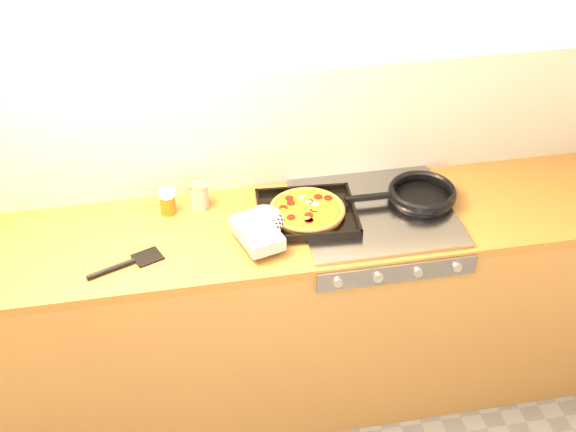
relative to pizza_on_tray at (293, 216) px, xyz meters
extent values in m
plane|color=beige|center=(-0.12, 0.31, 0.31)|extent=(3.20, 0.00, 3.20)
cube|color=white|center=(-0.12, 0.30, 0.21)|extent=(3.20, 0.02, 0.50)
cube|color=brown|center=(-0.12, 0.01, -0.51)|extent=(3.20, 0.60, 0.86)
cube|color=brown|center=(-0.12, 0.01, -0.06)|extent=(3.20, 0.60, 0.04)
cube|color=gray|center=(0.33, -0.29, -0.09)|extent=(0.60, 0.03, 0.08)
cylinder|color=#A5A5AA|center=(0.10, -0.30, -0.09)|extent=(0.04, 0.02, 0.04)
cylinder|color=#A5A5AA|center=(0.25, -0.30, -0.09)|extent=(0.04, 0.02, 0.04)
cylinder|color=#A5A5AA|center=(0.40, -0.30, -0.09)|extent=(0.04, 0.02, 0.04)
cylinder|color=#A5A5AA|center=(0.55, -0.30, -0.09)|extent=(0.04, 0.02, 0.04)
cube|color=gray|center=(0.33, 0.01, -0.04)|extent=(0.60, 0.56, 0.02)
cube|color=black|center=(0.06, 0.03, -0.02)|extent=(0.40, 0.35, 0.01)
cube|color=black|center=(0.07, 0.18, -0.01)|extent=(0.37, 0.04, 0.02)
cube|color=black|center=(0.05, -0.13, -0.01)|extent=(0.37, 0.04, 0.02)
cube|color=black|center=(0.24, 0.01, -0.01)|extent=(0.03, 0.33, 0.02)
cube|color=black|center=(-0.12, 0.04, -0.01)|extent=(0.03, 0.33, 0.02)
cylinder|color=#AB6931|center=(0.06, 0.03, -0.01)|extent=(0.30, 0.30, 0.02)
torus|color=#AB6931|center=(0.06, 0.03, 0.00)|extent=(0.31, 0.31, 0.02)
cylinder|color=gold|center=(0.06, 0.03, 0.01)|extent=(0.26, 0.26, 0.01)
cylinder|color=maroon|center=(0.08, 0.01, 0.01)|extent=(0.04, 0.04, 0.00)
cylinder|color=maroon|center=(0.01, 0.10, 0.01)|extent=(0.04, 0.04, 0.00)
cylinder|color=maroon|center=(0.05, -0.06, 0.01)|extent=(0.04, 0.04, 0.00)
cylinder|color=maroon|center=(-0.03, 0.04, 0.01)|extent=(0.04, 0.04, 0.00)
cylinder|color=maroon|center=(0.12, 0.09, 0.01)|extent=(0.04, 0.04, 0.00)
cylinder|color=maroon|center=(0.08, 0.07, 0.01)|extent=(0.04, 0.04, 0.00)
cylinder|color=maroon|center=(-0.01, -0.02, 0.01)|extent=(0.04, 0.04, 0.00)
cylinder|color=maroon|center=(0.15, 0.08, 0.01)|extent=(0.04, 0.04, 0.00)
cylinder|color=maroon|center=(0.05, -0.05, 0.01)|extent=(0.04, 0.04, 0.00)
cylinder|color=maroon|center=(0.06, -0.02, 0.01)|extent=(0.04, 0.04, 0.00)
cylinder|color=maroon|center=(0.01, 0.07, 0.01)|extent=(0.04, 0.04, 0.00)
ellipsoid|color=yellow|center=(-0.01, 0.02, 0.01)|extent=(0.03, 0.02, 0.01)
ellipsoid|color=yellow|center=(-0.03, 0.02, 0.01)|extent=(0.03, 0.02, 0.01)
ellipsoid|color=yellow|center=(0.06, 0.07, 0.01)|extent=(0.03, 0.02, 0.01)
ellipsoid|color=yellow|center=(0.05, 0.11, 0.01)|extent=(0.03, 0.02, 0.01)
ellipsoid|color=yellow|center=(0.04, -0.04, 0.01)|extent=(0.03, 0.02, 0.01)
ellipsoid|color=yellow|center=(0.09, 0.01, 0.01)|extent=(0.03, 0.02, 0.01)
ellipsoid|color=yellow|center=(0.08, 0.02, 0.01)|extent=(0.03, 0.02, 0.01)
ellipsoid|color=yellow|center=(-0.01, 0.01, 0.01)|extent=(0.03, 0.02, 0.01)
ellipsoid|color=yellow|center=(0.07, 0.09, 0.01)|extent=(0.03, 0.02, 0.01)
ellipsoid|color=silver|center=(0.06, 0.10, 0.01)|extent=(0.03, 0.03, 0.01)
ellipsoid|color=silver|center=(0.07, 0.06, 0.01)|extent=(0.03, 0.03, 0.01)
ellipsoid|color=silver|center=(0.10, 0.04, 0.01)|extent=(0.03, 0.03, 0.01)
cube|color=black|center=(-0.15, -0.09, 0.01)|extent=(0.19, 0.25, 0.05)
ellipsoid|color=black|center=(-0.11, 0.01, 0.01)|extent=(0.14, 0.14, 0.05)
cylinder|color=black|center=(-0.08, -0.07, 0.01)|extent=(0.09, 0.11, 0.05)
cylinder|color=black|center=(0.53, 0.05, -0.02)|extent=(0.25, 0.25, 0.01)
torus|color=black|center=(0.53, 0.05, 0.00)|extent=(0.27, 0.27, 0.03)
cube|color=black|center=(0.32, 0.06, 0.01)|extent=(0.19, 0.03, 0.02)
cylinder|color=#A00E0C|center=(-0.34, 0.18, 0.01)|extent=(0.08, 0.08, 0.10)
cylinder|color=#B2B2B7|center=(-0.34, 0.18, 0.06)|extent=(0.08, 0.08, 0.01)
cylinder|color=#B2B2B7|center=(-0.34, 0.18, -0.04)|extent=(0.08, 0.08, 0.01)
cylinder|color=#ED4A0D|center=(-0.46, 0.17, 0.00)|extent=(0.08, 0.08, 0.08)
cylinder|color=silver|center=(-0.46, 0.17, 0.05)|extent=(0.08, 0.08, 0.03)
cylinder|color=#9F7C43|center=(0.04, 0.15, -0.03)|extent=(0.26, 0.06, 0.02)
ellipsoid|color=#9F7C43|center=(0.18, 0.17, -0.03)|extent=(0.06, 0.04, 0.02)
cube|color=black|center=(-0.56, -0.10, -0.04)|extent=(0.12, 0.12, 0.01)
cylinder|color=black|center=(-0.69, -0.15, -0.03)|extent=(0.17, 0.09, 0.02)
camera|label=1|loc=(-0.48, -2.42, 1.78)|focal=50.00mm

